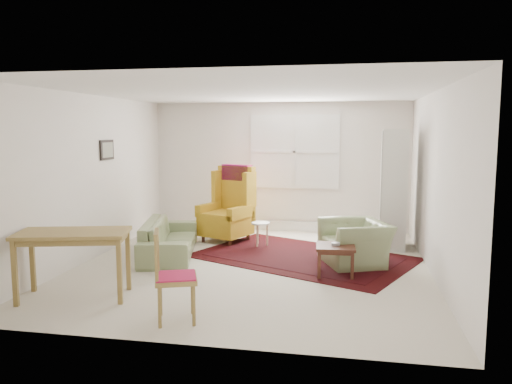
% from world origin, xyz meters
% --- Properties ---
extents(room, '(5.04, 5.54, 2.51)m').
position_xyz_m(room, '(0.02, 0.21, 1.26)').
color(room, beige).
rests_on(room, ground).
extents(rug, '(3.76, 3.19, 0.03)m').
position_xyz_m(rug, '(0.68, 0.62, 0.02)').
color(rug, black).
rests_on(rug, ground).
extents(sofa, '(1.17, 2.02, 0.77)m').
position_xyz_m(sofa, '(-1.41, 0.37, 0.38)').
color(sofa, '#788659').
rests_on(sofa, ground).
extents(armchair, '(1.16, 1.23, 0.77)m').
position_xyz_m(armchair, '(1.47, 0.39, 0.38)').
color(armchair, '#788659').
rests_on(armchair, ground).
extents(wingback_chair, '(1.03, 1.05, 1.35)m').
position_xyz_m(wingback_chair, '(-0.78, 1.54, 0.68)').
color(wingback_chair, gold).
rests_on(wingback_chair, ground).
extents(coffee_table, '(0.54, 0.54, 0.42)m').
position_xyz_m(coffee_table, '(1.20, -0.25, 0.21)').
color(coffee_table, '#441F14').
rests_on(coffee_table, ground).
extents(stool, '(0.35, 0.35, 0.42)m').
position_xyz_m(stool, '(-0.10, 1.25, 0.21)').
color(stool, white).
rests_on(stool, ground).
extents(cabinet, '(0.46, 0.82, 1.98)m').
position_xyz_m(cabinet, '(2.10, 1.61, 0.99)').
color(cabinet, silver).
rests_on(cabinet, ground).
extents(desk, '(1.37, 0.92, 0.80)m').
position_xyz_m(desk, '(-1.79, -1.74, 0.40)').
color(desk, olive).
rests_on(desk, ground).
extents(desk_chair, '(0.54, 0.54, 0.96)m').
position_xyz_m(desk_chair, '(-0.36, -2.20, 0.48)').
color(desk_chair, olive).
rests_on(desk_chair, ground).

